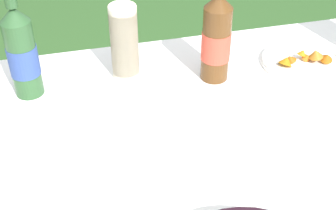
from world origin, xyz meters
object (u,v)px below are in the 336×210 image
Objects in this scene: cup_stack at (124,42)px; cider_bottle_green at (22,52)px; cider_bottle_amber at (216,38)px; snack_plate_left at (303,61)px.

cup_stack is 0.25m from cider_bottle_green.
cider_bottle_amber reaches higher than cup_stack.
cider_bottle_green reaches higher than snack_plate_left.
cider_bottle_green is at bearing -175.29° from cup_stack.
cider_bottle_green is 0.48m from cider_bottle_amber.
cup_stack is 0.64× the size of cider_bottle_green.
cup_stack is at bearing 171.97° from snack_plate_left.
cider_bottle_amber is at bearing -16.92° from cup_stack.
snack_plate_left is at bearing 0.01° from cider_bottle_amber.
cider_bottle_green and cider_bottle_amber have the same top height.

